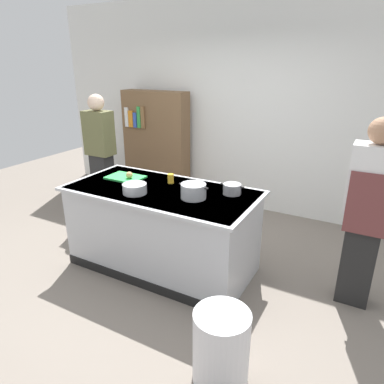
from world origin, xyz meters
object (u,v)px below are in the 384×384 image
(onion, at_px, (129,175))
(juice_cup, at_px, (171,179))
(person_guest, at_px, (101,154))
(stock_pot, at_px, (193,191))
(sauce_pan, at_px, (232,189))
(bookshelf, at_px, (156,145))
(mixing_bowl, at_px, (135,189))
(person_chef, at_px, (367,212))
(trash_bin, at_px, (221,347))

(onion, relative_size, juice_cup, 0.74)
(juice_cup, height_order, person_guest, person_guest)
(stock_pot, relative_size, person_guest, 0.18)
(sauce_pan, bearing_deg, bookshelf, 141.42)
(mixing_bowl, bearing_deg, person_chef, 15.66)
(mixing_bowl, distance_m, bookshelf, 2.31)
(juice_cup, bearing_deg, sauce_pan, 0.96)
(sauce_pan, bearing_deg, trash_bin, -69.46)
(juice_cup, bearing_deg, mixing_bowl, -108.62)
(mixing_bowl, distance_m, person_chef, 2.13)
(juice_cup, height_order, trash_bin, juice_cup)
(trash_bin, bearing_deg, person_chef, 62.41)
(person_chef, height_order, person_guest, same)
(onion, height_order, person_guest, person_guest)
(sauce_pan, xyz_separation_m, bookshelf, (-1.97, 1.57, -0.10))
(stock_pot, relative_size, trash_bin, 0.55)
(bookshelf, bearing_deg, person_guest, -103.00)
(onion, xyz_separation_m, stock_pot, (0.87, -0.14, 0.01))
(onion, bearing_deg, sauce_pan, 7.10)
(person_chef, xyz_separation_m, person_guest, (-3.41, 0.42, -0.00))
(onion, bearing_deg, juice_cup, 16.31)
(trash_bin, bearing_deg, onion, 145.45)
(stock_pot, xyz_separation_m, mixing_bowl, (-0.57, -0.17, -0.02))
(stock_pot, bearing_deg, mixing_bowl, -163.63)
(sauce_pan, bearing_deg, person_guest, 166.00)
(stock_pot, bearing_deg, trash_bin, -52.59)
(stock_pot, xyz_separation_m, person_guest, (-1.93, 0.83, -0.06))
(stock_pot, bearing_deg, person_guest, 156.72)
(mixing_bowl, distance_m, person_guest, 1.69)
(onion, relative_size, person_guest, 0.04)
(stock_pot, relative_size, person_chef, 0.18)
(onion, height_order, juice_cup, juice_cup)
(mixing_bowl, relative_size, person_chef, 0.14)
(person_guest, distance_m, bookshelf, 1.05)
(person_guest, xyz_separation_m, bookshelf, (0.24, 1.02, -0.06))
(person_chef, bearing_deg, bookshelf, 55.03)
(person_chef, bearing_deg, onion, 86.11)
(onion, xyz_separation_m, sauce_pan, (1.15, 0.14, -0.01))
(trash_bin, bearing_deg, bookshelf, 130.77)
(onion, height_order, person_chef, person_chef)
(mixing_bowl, xyz_separation_m, person_chef, (2.05, 0.57, -0.04))
(juice_cup, bearing_deg, bookshelf, 128.71)
(sauce_pan, relative_size, mixing_bowl, 1.03)
(onion, distance_m, bookshelf, 1.90)
(onion, height_order, sauce_pan, sauce_pan)
(sauce_pan, distance_m, person_chef, 1.21)
(person_guest, relative_size, bookshelf, 1.01)
(mixing_bowl, xyz_separation_m, juice_cup, (0.15, 0.43, 0.00))
(mixing_bowl, distance_m, trash_bin, 1.69)
(onion, bearing_deg, bookshelf, 115.52)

